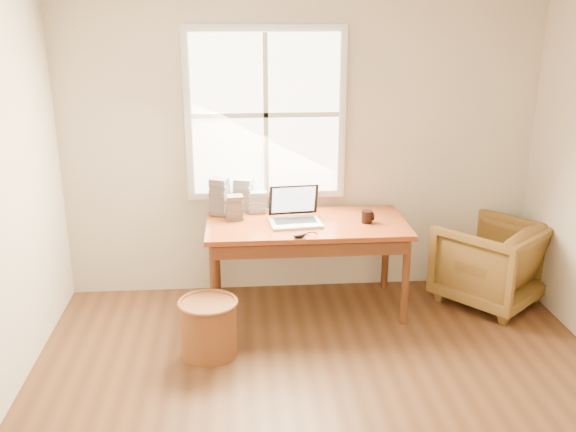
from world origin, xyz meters
name	(u,v)px	position (x,y,z in m)	size (l,w,h in m)	color
room_shell	(337,219)	(-0.02, 0.16, 1.32)	(4.04, 4.54, 2.64)	#56341D
desk	(307,224)	(0.00, 1.80, 0.73)	(1.60, 0.80, 0.04)	brown
armchair	(490,262)	(1.55, 1.80, 0.35)	(0.75, 0.77, 0.70)	brown
wicker_stool	(209,328)	(-0.77, 1.11, 0.20)	(0.40, 0.40, 0.40)	brown
laptop	(295,207)	(-0.09, 1.75, 0.89)	(0.38, 0.39, 0.28)	silver
mouse	(299,235)	(-0.09, 1.45, 0.77)	(0.10, 0.06, 0.03)	black
coffee_mug	(367,217)	(0.48, 1.75, 0.80)	(0.09, 0.09, 0.10)	black
cd_stack_a	(244,195)	(-0.50, 2.14, 0.89)	(0.14, 0.13, 0.28)	silver
cd_stack_b	(234,207)	(-0.57, 1.92, 0.85)	(0.13, 0.11, 0.20)	#2A2A30
cd_stack_c	(220,196)	(-0.69, 2.05, 0.91)	(0.14, 0.12, 0.31)	gray
cd_stack_d	(257,202)	(-0.38, 2.09, 0.84)	(0.14, 0.13, 0.18)	silver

